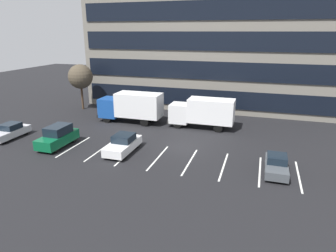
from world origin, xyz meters
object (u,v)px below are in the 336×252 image
sedan_charcoal (276,165)px  suv_forest (58,136)px  box_truck_blue (131,106)px  sedan_silver (10,131)px  box_truck_white (203,112)px  bare_tree (80,77)px  sedan_white (123,144)px

sedan_charcoal → suv_forest: bearing=-179.1°
box_truck_blue → suv_forest: (-3.38, -9.26, -1.04)m
sedan_charcoal → sedan_silver: sedan_silver is taller
box_truck_white → suv_forest: size_ratio=1.66×
box_truck_blue → sedan_silver: box_truck_blue is taller
sedan_charcoal → box_truck_white: bearing=129.2°
sedan_charcoal → bare_tree: (-25.15, 12.70, 3.83)m
sedan_silver → suv_forest: (6.07, -0.41, 0.25)m
suv_forest → bare_tree: (-5.73, 13.00, 3.54)m
box_truck_blue → sedan_white: bearing=-70.5°
bare_tree → suv_forest: bearing=-66.2°
box_truck_white → sedan_charcoal: bearing=-50.8°
suv_forest → bare_tree: bearing=113.8°
suv_forest → box_truck_white: bearing=39.1°
box_truck_white → sedan_charcoal: size_ratio=1.84×
box_truck_blue → box_truck_white: bearing=2.3°
box_truck_white → sedan_white: (-5.35, -9.07, -1.13)m
box_truck_white → sedan_white: box_truck_white is taller
sedan_charcoal → suv_forest: 19.43m
sedan_white → sedan_charcoal: 12.95m
sedan_charcoal → box_truck_blue: bearing=150.8°
suv_forest → sedan_white: bearing=4.7°
suv_forest → bare_tree: bare_tree is taller
suv_forest → bare_tree: 14.64m
box_truck_blue → sedan_silver: 13.02m
bare_tree → box_truck_blue: bearing=-22.3°
sedan_charcoal → sedan_silver: 25.49m
box_truck_blue → sedan_charcoal: size_ratio=1.95×
box_truck_white → sedan_white: bearing=-120.5°
sedan_silver → suv_forest: suv_forest is taller
sedan_silver → suv_forest: bearing=-3.8°
sedan_silver → suv_forest: size_ratio=0.95×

